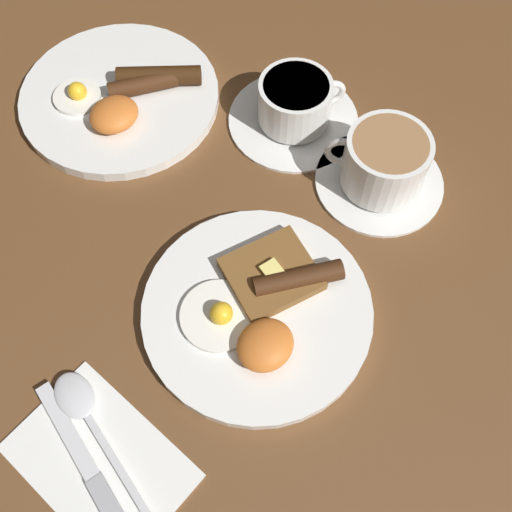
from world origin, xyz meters
TOP-DOWN VIEW (x-y plane):
  - ground_plane at (0.00, 0.00)m, footprint 3.00×3.00m
  - breakfast_plate_near at (0.00, -0.00)m, footprint 0.25×0.25m
  - breakfast_plate_far at (0.08, 0.34)m, footprint 0.26×0.26m
  - teacup_near at (0.23, 0.03)m, footprint 0.16×0.16m
  - teacup_far at (0.22, 0.17)m, footprint 0.17×0.17m
  - napkin at (-0.22, -0.01)m, footprint 0.13×0.18m
  - knife at (-0.23, -0.02)m, footprint 0.04×0.20m
  - spoon at (-0.20, 0.04)m, footprint 0.04×0.19m

SIDE VIEW (x-z plane):
  - ground_plane at x=0.00m, z-range 0.00..0.00m
  - napkin at x=-0.22m, z-range 0.00..0.01m
  - knife at x=-0.23m, z-range 0.00..0.01m
  - spoon at x=-0.20m, z-range 0.00..0.01m
  - breakfast_plate_far at x=0.08m, z-range -0.01..0.03m
  - breakfast_plate_near at x=0.00m, z-range -0.01..0.03m
  - teacup_far at x=0.22m, z-range -0.01..0.06m
  - teacup_near at x=0.23m, z-range 0.00..0.07m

